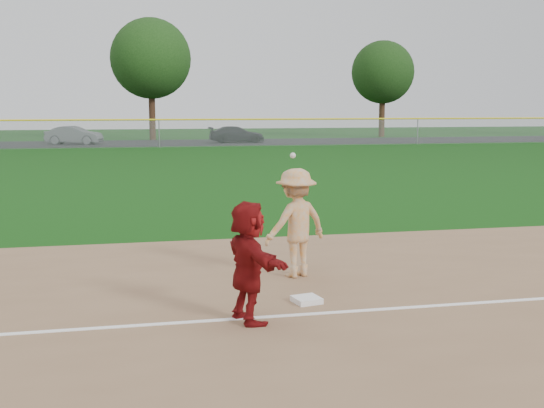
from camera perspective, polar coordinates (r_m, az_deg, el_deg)
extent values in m
plane|color=#0F3F0C|center=(10.65, 1.72, -8.08)|extent=(160.00, 160.00, 0.00)
cube|color=white|center=(9.90, 2.85, -9.20)|extent=(60.00, 0.10, 0.01)
cube|color=black|center=(56.05, -9.71, 5.05)|extent=(120.00, 10.00, 0.01)
cube|color=white|center=(10.47, 2.91, -8.00)|extent=(0.45, 0.45, 0.09)
imported|color=maroon|center=(9.38, -1.98, -4.85)|extent=(0.85, 1.64, 1.69)
imported|color=slate|center=(55.63, -16.24, 5.56)|extent=(4.54, 2.58, 1.41)
imported|color=black|center=(56.00, -2.99, 5.84)|extent=(4.58, 1.97, 1.32)
imported|color=#ACABAE|center=(11.86, 2.02, -1.59)|extent=(1.40, 1.12, 1.90)
sphere|color=silver|center=(10.86, 1.76, 4.08)|extent=(0.09, 0.09, 0.09)
plane|color=#999EA0|center=(50.02, -9.42, 5.83)|extent=(110.00, 0.00, 110.00)
cylinder|color=yellow|center=(49.99, -9.45, 6.98)|extent=(110.00, 0.12, 0.12)
cylinder|color=gray|center=(50.02, -9.42, 5.83)|extent=(0.08, 0.08, 2.00)
cylinder|color=gray|center=(54.78, 12.08, 5.96)|extent=(0.08, 0.08, 2.00)
cylinder|color=#331E12|center=(61.48, -9.99, 7.23)|extent=(0.56, 0.56, 4.10)
sphere|color=#163710|center=(61.61, -10.11, 11.90)|extent=(7.00, 7.00, 7.00)
cylinder|color=#362213|center=(67.34, 9.17, 7.12)|extent=(0.56, 0.56, 3.64)
sphere|color=black|center=(67.40, 9.26, 10.84)|extent=(6.00, 6.00, 6.00)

